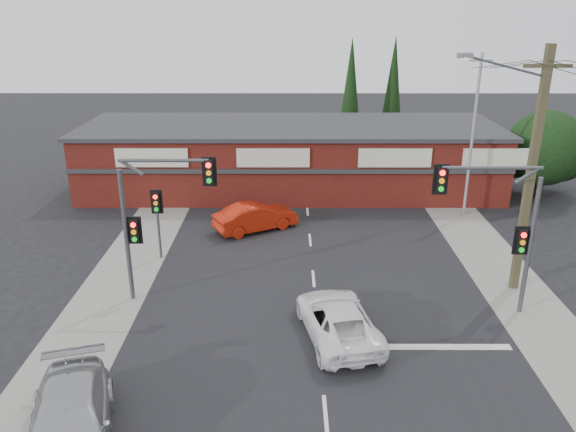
{
  "coord_description": "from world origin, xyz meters",
  "views": [
    {
      "loc": [
        -1.08,
        -18.39,
        11.28
      ],
      "look_at": [
        -1.12,
        3.0,
        3.25
      ],
      "focal_mm": 35.0,
      "sensor_mm": 36.0,
      "label": 1
    }
  ],
  "objects_px": {
    "white_suv": "(338,319)",
    "silver_suv": "(70,425)",
    "red_sedan": "(256,217)",
    "utility_pole": "(529,165)",
    "shop_building": "(290,156)"
  },
  "relations": [
    {
      "from": "white_suv",
      "to": "utility_pole",
      "type": "relative_size",
      "value": 0.5
    },
    {
      "from": "silver_suv",
      "to": "utility_pole",
      "type": "relative_size",
      "value": 0.54
    },
    {
      "from": "shop_building",
      "to": "utility_pole",
      "type": "xyz_separation_m",
      "value": [
        9.36,
        -14.0,
        3.26
      ]
    },
    {
      "from": "white_suv",
      "to": "red_sedan",
      "type": "xyz_separation_m",
      "value": [
        -3.54,
        10.33,
        0.04
      ]
    },
    {
      "from": "shop_building",
      "to": "utility_pole",
      "type": "bearing_deg",
      "value": -56.24
    },
    {
      "from": "white_suv",
      "to": "silver_suv",
      "type": "distance_m",
      "value": 9.43
    },
    {
      "from": "white_suv",
      "to": "utility_pole",
      "type": "height_order",
      "value": "utility_pole"
    },
    {
      "from": "silver_suv",
      "to": "utility_pole",
      "type": "distance_m",
      "value": 18.51
    },
    {
      "from": "silver_suv",
      "to": "red_sedan",
      "type": "height_order",
      "value": "silver_suv"
    },
    {
      "from": "white_suv",
      "to": "silver_suv",
      "type": "xyz_separation_m",
      "value": [
        -7.63,
        -5.55,
        0.09
      ]
    },
    {
      "from": "red_sedan",
      "to": "utility_pole",
      "type": "xyz_separation_m",
      "value": [
        11.23,
        -6.57,
        4.66
      ]
    },
    {
      "from": "silver_suv",
      "to": "shop_building",
      "type": "bearing_deg",
      "value": 59.8
    },
    {
      "from": "shop_building",
      "to": "utility_pole",
      "type": "relative_size",
      "value": 2.73
    },
    {
      "from": "red_sedan",
      "to": "shop_building",
      "type": "relative_size",
      "value": 0.16
    },
    {
      "from": "white_suv",
      "to": "silver_suv",
      "type": "bearing_deg",
      "value": 24.56
    }
  ]
}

